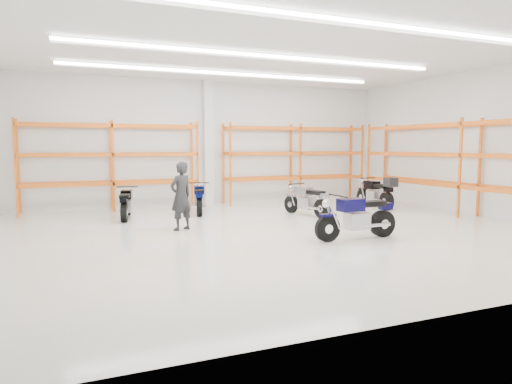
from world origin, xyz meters
name	(u,v)px	position (x,y,z in m)	size (l,w,h in m)	color
ground	(275,232)	(0.00, 0.00, 0.00)	(14.00, 14.00, 0.00)	silver
room_shell	(275,100)	(0.00, 0.03, 3.28)	(14.02, 12.02, 4.51)	white
motorcycle_main	(360,218)	(1.45, -1.53, 0.49)	(2.14, 0.71, 1.05)	black
motorcycle_back_a	(126,205)	(-3.21, 3.52, 0.43)	(0.73, 1.87, 0.93)	black
motorcycle_back_b	(199,200)	(-0.92, 3.76, 0.45)	(0.82, 1.93, 0.96)	black
motorcycle_back_c	(308,201)	(2.07, 2.04, 0.46)	(0.77, 1.95, 0.97)	black
motorcycle_back_d	(377,193)	(5.11, 2.63, 0.54)	(0.69, 2.18, 1.12)	black
standing_man	(181,196)	(-2.10, 1.17, 0.88)	(0.64, 0.42, 1.76)	black
structural_column	(208,143)	(0.00, 5.82, 2.25)	(0.32, 0.32, 4.50)	white
pallet_racking_back_left	(112,157)	(-3.40, 5.48, 1.79)	(5.67, 0.87, 3.00)	#DC5419
pallet_racking_back_right	(296,156)	(3.40, 5.48, 1.79)	(5.67, 0.87, 3.00)	#DC5419
pallet_racking_side	(470,157)	(6.48, 0.00, 1.81)	(0.87, 9.07, 3.00)	#DC5419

